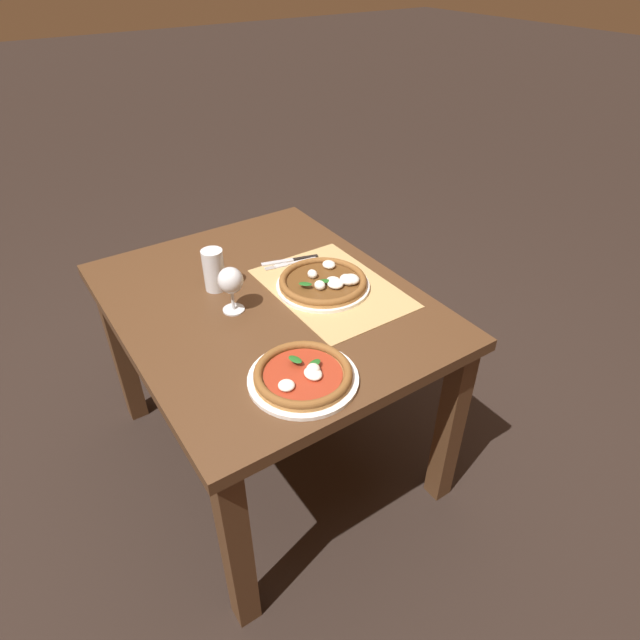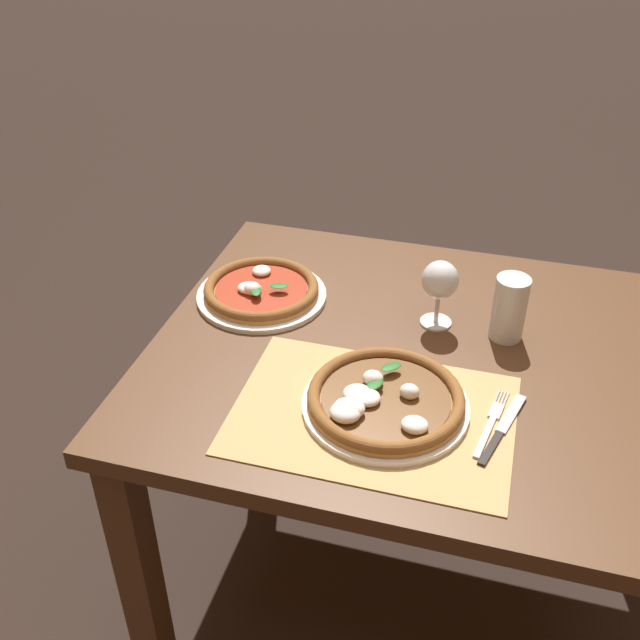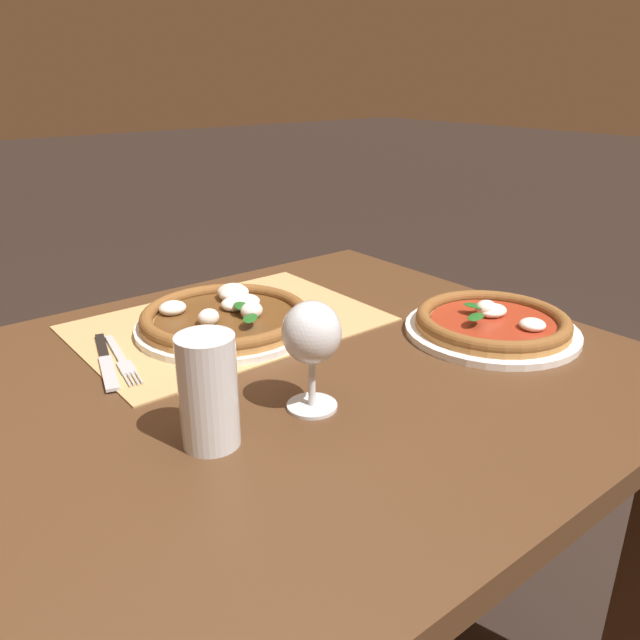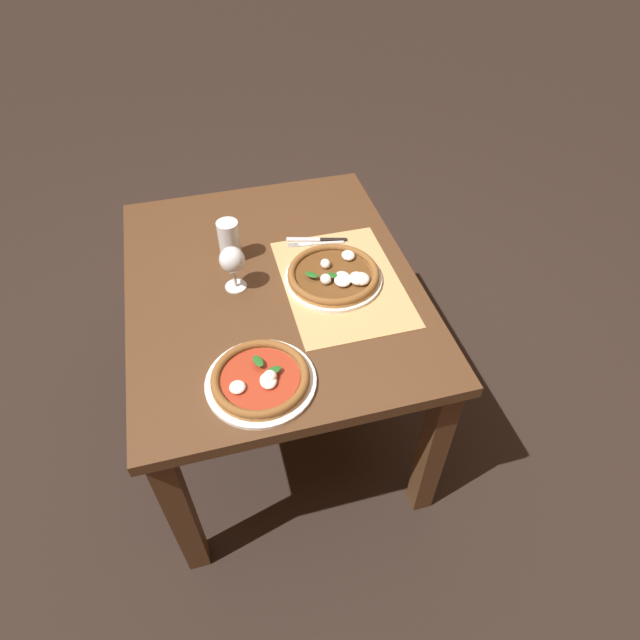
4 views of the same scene
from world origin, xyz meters
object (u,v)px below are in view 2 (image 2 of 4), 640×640
pizza_far (261,291)px  fork (491,422)px  wine_glass (440,282)px  pint_glass (509,309)px  pizza_near (384,400)px  knife (502,428)px

pizza_far → fork: (0.56, -0.30, -0.01)m
wine_glass → pint_glass: size_ratio=1.07×
pizza_near → fork: (0.20, 0.01, -0.02)m
pint_glass → fork: (-0.00, -0.29, -0.06)m
knife → pint_glass: bearing=93.5°
fork → knife: knife is taller
fork → knife: 0.02m
pizza_far → wine_glass: size_ratio=1.95×
pint_glass → pizza_near: bearing=-123.5°
pizza_far → pint_glass: size_ratio=2.08×
pizza_far → wine_glass: wine_glass is taller
pizza_far → knife: 0.65m
pizza_far → pint_glass: 0.56m
knife → fork: bearing=153.0°
pizza_near → pint_glass: bearing=56.5°
pint_glass → knife: 0.31m
pizza_near → fork: pizza_near is taller
pint_glass → knife: (0.02, -0.30, -0.06)m
wine_glass → pizza_near: bearing=-99.4°
knife → pizza_far: bearing=152.0°
pint_glass → knife: size_ratio=0.68×
fork → pint_glass: bearing=89.4°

